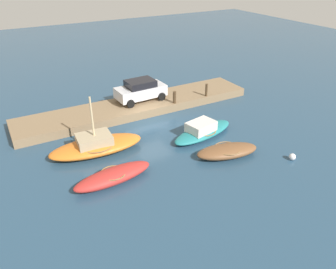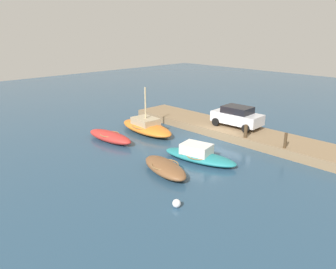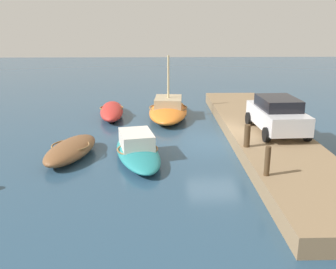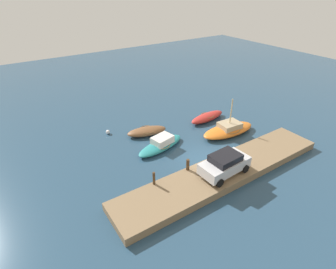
{
  "view_description": "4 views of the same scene",
  "coord_description": "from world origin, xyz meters",
  "px_view_note": "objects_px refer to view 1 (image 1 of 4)",
  "views": [
    {
      "loc": [
        9.61,
        19.59,
        10.86
      ],
      "look_at": [
        0.67,
        3.64,
        0.87
      ],
      "focal_mm": 35.41,
      "sensor_mm": 36.0,
      "label": 1
    },
    {
      "loc": [
        -14.56,
        18.39,
        8.05
      ],
      "look_at": [
        1.13,
        3.24,
        0.96
      ],
      "focal_mm": 34.83,
      "sensor_mm": 36.0,
      "label": 2
    },
    {
      "loc": [
        -17.32,
        2.66,
        5.72
      ],
      "look_at": [
        -1.45,
        2.25,
        0.87
      ],
      "focal_mm": 40.74,
      "sensor_mm": 36.0,
      "label": 3
    },
    {
      "loc": [
        -12.89,
        -13.92,
        13.4
      ],
      "look_at": [
        -1.11,
        3.83,
        0.98
      ],
      "focal_mm": 28.81,
      "sensor_mm": 36.0,
      "label": 4
    }
  ],
  "objects_px": {
    "mooring_post_mid_west": "(175,97)",
    "parked_car": "(141,90)",
    "mooring_post_west": "(206,90)",
    "motorboat_teal": "(203,131)",
    "rowboat_brown": "(227,151)",
    "sailboat_orange": "(96,145)",
    "marker_buoy": "(292,157)",
    "rowboat_red": "(113,176)"
  },
  "relations": [
    {
      "from": "mooring_post_mid_west",
      "to": "parked_car",
      "type": "bearing_deg",
      "value": -41.98
    },
    {
      "from": "mooring_post_west",
      "to": "parked_car",
      "type": "distance_m",
      "value": 5.35
    },
    {
      "from": "parked_car",
      "to": "motorboat_teal",
      "type": "bearing_deg",
      "value": 101.12
    },
    {
      "from": "motorboat_teal",
      "to": "mooring_post_mid_west",
      "type": "xyz_separation_m",
      "value": [
        -0.45,
        -4.54,
        0.7
      ]
    },
    {
      "from": "mooring_post_west",
      "to": "mooring_post_mid_west",
      "type": "relative_size",
      "value": 1.1
    },
    {
      "from": "rowboat_brown",
      "to": "parked_car",
      "type": "height_order",
      "value": "parked_car"
    },
    {
      "from": "mooring_post_west",
      "to": "motorboat_teal",
      "type": "bearing_deg",
      "value": 52.77
    },
    {
      "from": "rowboat_brown",
      "to": "mooring_post_west",
      "type": "height_order",
      "value": "mooring_post_west"
    },
    {
      "from": "sailboat_orange",
      "to": "marker_buoy",
      "type": "height_order",
      "value": "sailboat_orange"
    },
    {
      "from": "rowboat_red",
      "to": "sailboat_orange",
      "type": "distance_m",
      "value": 3.41
    },
    {
      "from": "mooring_post_west",
      "to": "mooring_post_mid_west",
      "type": "xyz_separation_m",
      "value": [
        3.0,
        0.0,
        -0.05
      ]
    },
    {
      "from": "rowboat_red",
      "to": "rowboat_brown",
      "type": "height_order",
      "value": "rowboat_red"
    },
    {
      "from": "motorboat_teal",
      "to": "mooring_post_west",
      "type": "relative_size",
      "value": 5.09
    },
    {
      "from": "mooring_post_mid_west",
      "to": "parked_car",
      "type": "height_order",
      "value": "parked_car"
    },
    {
      "from": "mooring_post_mid_west",
      "to": "marker_buoy",
      "type": "distance_m",
      "value": 10.0
    },
    {
      "from": "rowboat_red",
      "to": "parked_car",
      "type": "relative_size",
      "value": 1.15
    },
    {
      "from": "mooring_post_west",
      "to": "marker_buoy",
      "type": "distance_m",
      "value": 9.68
    },
    {
      "from": "rowboat_red",
      "to": "mooring_post_mid_west",
      "type": "relative_size",
      "value": 4.85
    },
    {
      "from": "sailboat_orange",
      "to": "parked_car",
      "type": "relative_size",
      "value": 1.49
    },
    {
      "from": "parked_car",
      "to": "mooring_post_mid_west",
      "type": "bearing_deg",
      "value": 135.26
    },
    {
      "from": "rowboat_red",
      "to": "marker_buoy",
      "type": "height_order",
      "value": "rowboat_red"
    },
    {
      "from": "sailboat_orange",
      "to": "mooring_post_west",
      "type": "xyz_separation_m",
      "value": [
        -10.37,
        -3.05,
        0.66
      ]
    },
    {
      "from": "rowboat_brown",
      "to": "mooring_post_west",
      "type": "distance_m",
      "value": 8.25
    },
    {
      "from": "parked_car",
      "to": "rowboat_red",
      "type": "bearing_deg",
      "value": 53.42
    },
    {
      "from": "mooring_post_west",
      "to": "rowboat_red",
      "type": "bearing_deg",
      "value": 31.4
    },
    {
      "from": "mooring_post_west",
      "to": "parked_car",
      "type": "xyz_separation_m",
      "value": [
        5.02,
        -1.82,
        0.34
      ]
    },
    {
      "from": "mooring_post_mid_west",
      "to": "marker_buoy",
      "type": "bearing_deg",
      "value": 104.91
    },
    {
      "from": "sailboat_orange",
      "to": "parked_car",
      "type": "height_order",
      "value": "sailboat_orange"
    },
    {
      "from": "rowboat_red",
      "to": "mooring_post_west",
      "type": "bearing_deg",
      "value": -153.72
    },
    {
      "from": "rowboat_brown",
      "to": "marker_buoy",
      "type": "bearing_deg",
      "value": 157.69
    },
    {
      "from": "marker_buoy",
      "to": "parked_car",
      "type": "bearing_deg",
      "value": -68.17
    },
    {
      "from": "sailboat_orange",
      "to": "parked_car",
      "type": "xyz_separation_m",
      "value": [
        -5.34,
        -4.87,
        1.0
      ]
    },
    {
      "from": "sailboat_orange",
      "to": "parked_car",
      "type": "distance_m",
      "value": 7.3
    },
    {
      "from": "mooring_post_mid_west",
      "to": "marker_buoy",
      "type": "relative_size",
      "value": 2.29
    },
    {
      "from": "mooring_post_west",
      "to": "parked_car",
      "type": "height_order",
      "value": "parked_car"
    },
    {
      "from": "motorboat_teal",
      "to": "rowboat_brown",
      "type": "bearing_deg",
      "value": 74.91
    },
    {
      "from": "rowboat_brown",
      "to": "motorboat_teal",
      "type": "bearing_deg",
      "value": -79.96
    },
    {
      "from": "sailboat_orange",
      "to": "mooring_post_west",
      "type": "bearing_deg",
      "value": -159.6
    },
    {
      "from": "rowboat_red",
      "to": "rowboat_brown",
      "type": "distance_m",
      "value": 7.03
    },
    {
      "from": "mooring_post_mid_west",
      "to": "rowboat_red",
      "type": "bearing_deg",
      "value": 40.46
    },
    {
      "from": "mooring_post_mid_west",
      "to": "parked_car",
      "type": "relative_size",
      "value": 0.24
    },
    {
      "from": "motorboat_teal",
      "to": "mooring_post_west",
      "type": "xyz_separation_m",
      "value": [
        -3.45,
        -4.54,
        0.74
      ]
    }
  ]
}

